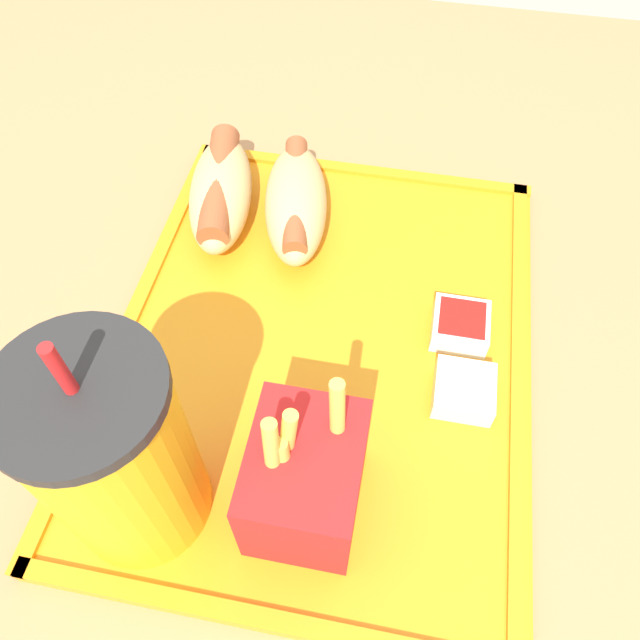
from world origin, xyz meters
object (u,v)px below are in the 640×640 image
at_px(soda_cup, 116,455).
at_px(fries_carton, 305,478).
at_px(sauce_cup_mayo, 464,390).
at_px(hot_dog_far, 221,191).
at_px(sauce_cup_ketchup, 460,325).
at_px(hot_dog_near, 296,201).

relative_size(soda_cup, fries_carton, 1.56).
distance_m(soda_cup, sauce_cup_mayo, 0.24).
xyz_separation_m(hot_dog_far, sauce_cup_ketchup, (-0.10, -0.22, -0.02)).
bearing_deg(hot_dog_near, soda_cup, 170.76).
bearing_deg(hot_dog_far, hot_dog_near, -90.00).
relative_size(soda_cup, sauce_cup_ketchup, 4.40).
distance_m(soda_cup, hot_dog_near, 0.28).
distance_m(hot_dog_far, fries_carton, 0.28).
relative_size(hot_dog_far, sauce_cup_mayo, 3.47).
height_order(hot_dog_near, sauce_cup_mayo, hot_dog_near).
xyz_separation_m(hot_dog_near, sauce_cup_ketchup, (-0.10, -0.15, -0.01)).
bearing_deg(sauce_cup_ketchup, hot_dog_near, 57.71).
relative_size(hot_dog_far, hot_dog_near, 1.00).
height_order(hot_dog_far, sauce_cup_mayo, hot_dog_far).
bearing_deg(soda_cup, hot_dog_near, -9.24).
xyz_separation_m(hot_dog_far, sauce_cup_mayo, (-0.15, -0.22, -0.02)).
xyz_separation_m(fries_carton, sauce_cup_ketchup, (0.15, -0.09, -0.03)).
height_order(fries_carton, sauce_cup_mayo, fries_carton).
height_order(soda_cup, sauce_cup_mayo, soda_cup).
distance_m(soda_cup, sauce_cup_ketchup, 0.27).
xyz_separation_m(hot_dog_far, hot_dog_near, (0.00, -0.07, -0.00)).
bearing_deg(hot_dog_near, sauce_cup_ketchup, -122.29).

